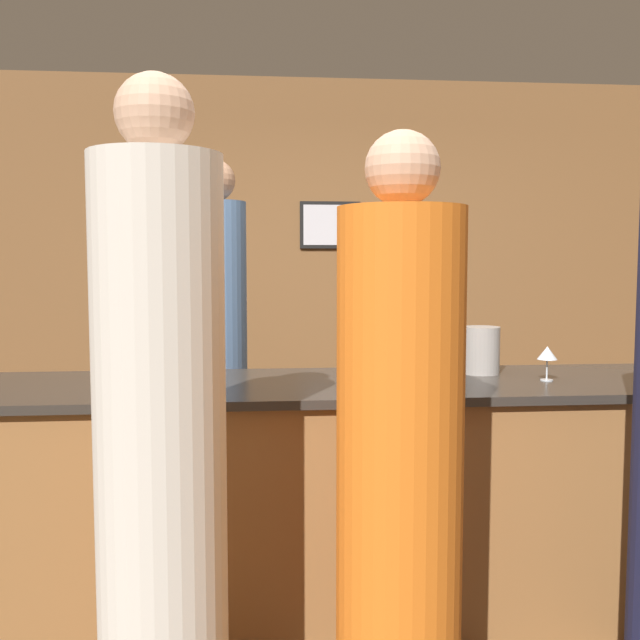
% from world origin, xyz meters
% --- Properties ---
extents(ground_plane, '(14.00, 14.00, 0.00)m').
position_xyz_m(ground_plane, '(0.00, 0.00, 0.00)').
color(ground_plane, '#4C3823').
extents(back_wall, '(8.00, 0.08, 2.80)m').
position_xyz_m(back_wall, '(-0.00, 2.32, 1.40)').
color(back_wall, brown).
rests_on(back_wall, ground_plane).
extents(bar_counter, '(3.58, 0.79, 0.99)m').
position_xyz_m(bar_counter, '(0.00, 0.00, 0.49)').
color(bar_counter, '#996638').
rests_on(bar_counter, ground_plane).
extents(bartender, '(0.32, 0.32, 2.00)m').
position_xyz_m(bartender, '(-0.79, 0.79, 0.95)').
color(bartender, '#4C6B93').
rests_on(bartender, ground_plane).
extents(guest_0, '(0.38, 0.38, 2.01)m').
position_xyz_m(guest_0, '(-0.87, -0.85, 0.93)').
color(guest_0, silver).
rests_on(guest_0, ground_plane).
extents(guest_1, '(0.38, 0.38, 1.87)m').
position_xyz_m(guest_1, '(-0.16, -0.84, 0.86)').
color(guest_1, orange).
rests_on(guest_1, ground_plane).
extents(wine_bottle_1, '(0.07, 0.07, 0.32)m').
position_xyz_m(wine_bottle_1, '(-0.18, -0.06, 1.11)').
color(wine_bottle_1, black).
rests_on(wine_bottle_1, bar_counter).
extents(ice_bucket, '(0.16, 0.16, 0.21)m').
position_xyz_m(ice_bucket, '(0.41, 0.16, 1.09)').
color(ice_bucket, '#9E9993').
rests_on(ice_bucket, bar_counter).
extents(wine_glass_2, '(0.08, 0.08, 0.14)m').
position_xyz_m(wine_glass_2, '(0.62, -0.06, 1.10)').
color(wine_glass_2, silver).
rests_on(wine_glass_2, bar_counter).
extents(wine_glass_3, '(0.06, 0.06, 0.16)m').
position_xyz_m(wine_glass_3, '(-1.00, -0.22, 1.10)').
color(wine_glass_3, silver).
rests_on(wine_glass_3, bar_counter).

